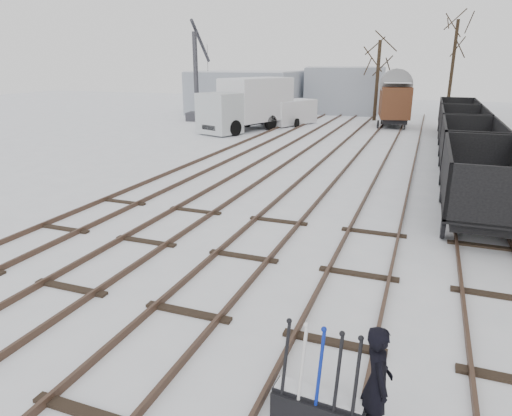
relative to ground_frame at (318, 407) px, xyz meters
The scene contains 16 objects.
ground 3.75m from the ground_frame, 147.97° to the left, with size 120.00×120.00×0.00m, color white.
tracks 15.98m from the ground_frame, 101.44° to the left, with size 13.90×52.00×0.16m.
shed_left 41.32m from the ground_frame, 113.06° to the left, with size 10.00×8.00×4.10m.
shed_right 42.63m from the ground_frame, 99.69° to the left, with size 7.00×6.00×4.50m.
ground_frame is the anchor object (origin of this frame).
worker 0.94m from the ground_frame, ahead, with size 0.61×0.40×1.67m, color black.
freight_wagon_a 10.65m from the ground_frame, 74.55° to the left, with size 2.38×5.95×2.43m.
freight_wagon_b 16.90m from the ground_frame, 80.34° to the left, with size 2.38×5.95×2.43m.
freight_wagon_c 23.23m from the ground_frame, 82.99° to the left, with size 2.38×5.95×2.43m.
freight_wagon_d 29.59m from the ground_frame, 84.51° to the left, with size 2.38×5.95×2.43m.
box_van_wagon 32.91m from the ground_frame, 92.89° to the left, with size 3.01×4.81×3.44m.
lorry 29.43m from the ground_frame, 113.42° to the left, with size 4.56×8.73×3.79m.
panel_van 32.40m from the ground_frame, 107.12° to the left, with size 3.57×4.90×1.98m.
crane 35.94m from the ground_frame, 120.13° to the left, with size 1.90×4.92×8.28m.
tree_far_left 36.76m from the ground_frame, 95.51° to the left, with size 0.30×0.30×6.67m, color black.
tree_far_right 42.55m from the ground_frame, 86.60° to the left, with size 0.30×0.30×8.56m, color black.
Camera 1 is at (4.19, -7.20, 4.90)m, focal length 32.00 mm.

